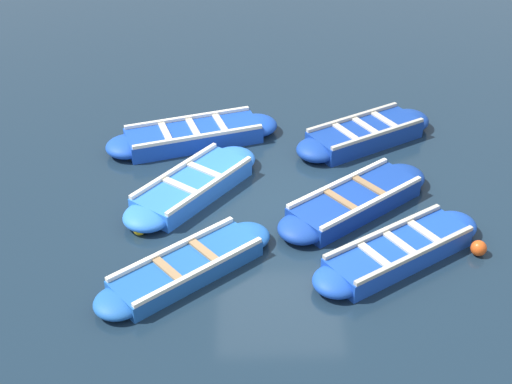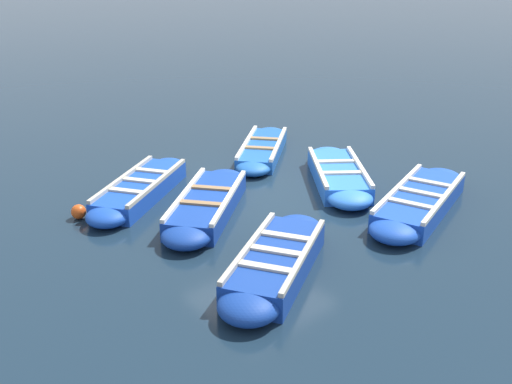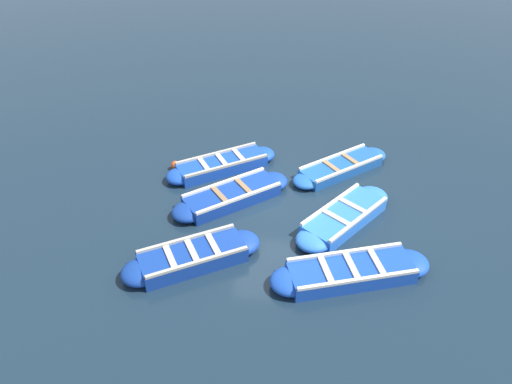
{
  "view_description": "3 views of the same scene",
  "coord_description": "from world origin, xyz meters",
  "px_view_note": "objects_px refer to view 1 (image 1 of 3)",
  "views": [
    {
      "loc": [
        -10.69,
        0.68,
        7.56
      ],
      "look_at": [
        0.16,
        0.47,
        0.33
      ],
      "focal_mm": 50.0,
      "sensor_mm": 36.0,
      "label": 1
    },
    {
      "loc": [
        8.31,
        -7.34,
        4.68
      ],
      "look_at": [
        0.62,
        -0.65,
        0.43
      ],
      "focal_mm": 42.0,
      "sensor_mm": 36.0,
      "label": 2
    },
    {
      "loc": [
        10.71,
        0.52,
        8.27
      ],
      "look_at": [
        0.15,
        -0.68,
        0.44
      ],
      "focal_mm": 35.0,
      "sensor_mm": 36.0,
      "label": 3
    }
  ],
  "objects_px": {
    "boat_centre": "(187,267)",
    "buoy_yellow_far": "(129,151)",
    "boat_end_of_row": "(194,135)",
    "boat_tucked": "(398,252)",
    "boat_bow_out": "(193,186)",
    "buoy_orange_near": "(139,228)",
    "buoy_white_drifting": "(479,248)",
    "boat_far_corner": "(365,134)",
    "boat_mid_row": "(355,201)"
  },
  "relations": [
    {
      "from": "boat_tucked",
      "to": "boat_end_of_row",
      "type": "bearing_deg",
      "value": 41.99
    },
    {
      "from": "boat_end_of_row",
      "to": "boat_far_corner",
      "type": "bearing_deg",
      "value": -90.92
    },
    {
      "from": "boat_far_corner",
      "to": "boat_mid_row",
      "type": "distance_m",
      "value": 2.53
    },
    {
      "from": "buoy_yellow_far",
      "to": "buoy_white_drifting",
      "type": "xyz_separation_m",
      "value": [
        -3.3,
        -6.29,
        -0.02
      ]
    },
    {
      "from": "boat_end_of_row",
      "to": "buoy_white_drifting",
      "type": "height_order",
      "value": "boat_end_of_row"
    },
    {
      "from": "boat_tucked",
      "to": "boat_centre",
      "type": "bearing_deg",
      "value": 95.0
    },
    {
      "from": "boat_far_corner",
      "to": "buoy_yellow_far",
      "type": "relative_size",
      "value": 10.8
    },
    {
      "from": "boat_bow_out",
      "to": "buoy_yellow_far",
      "type": "xyz_separation_m",
      "value": [
        1.36,
        1.38,
        -0.02
      ]
    },
    {
      "from": "boat_bow_out",
      "to": "boat_far_corner",
      "type": "bearing_deg",
      "value": -61.81
    },
    {
      "from": "boat_mid_row",
      "to": "buoy_yellow_far",
      "type": "height_order",
      "value": "boat_mid_row"
    },
    {
      "from": "boat_end_of_row",
      "to": "boat_centre",
      "type": "bearing_deg",
      "value": -178.44
    },
    {
      "from": "buoy_white_drifting",
      "to": "buoy_orange_near",
      "type": "bearing_deg",
      "value": 83.23
    },
    {
      "from": "boat_centre",
      "to": "boat_bow_out",
      "type": "xyz_separation_m",
      "value": [
        2.37,
        0.03,
        0.03
      ]
    },
    {
      "from": "boat_tucked",
      "to": "boat_bow_out",
      "type": "relative_size",
      "value": 1.04
    },
    {
      "from": "boat_end_of_row",
      "to": "boat_far_corner",
      "type": "xyz_separation_m",
      "value": [
        -0.06,
        -3.64,
        0.02
      ]
    },
    {
      "from": "boat_mid_row",
      "to": "boat_tucked",
      "type": "bearing_deg",
      "value": -160.42
    },
    {
      "from": "boat_far_corner",
      "to": "boat_end_of_row",
      "type": "bearing_deg",
      "value": 89.08
    },
    {
      "from": "boat_end_of_row",
      "to": "buoy_orange_near",
      "type": "relative_size",
      "value": 15.3
    },
    {
      "from": "boat_far_corner",
      "to": "boat_bow_out",
      "type": "bearing_deg",
      "value": 118.19
    },
    {
      "from": "buoy_orange_near",
      "to": "buoy_yellow_far",
      "type": "distance_m",
      "value": 2.66
    },
    {
      "from": "boat_end_of_row",
      "to": "boat_tucked",
      "type": "height_order",
      "value": "boat_end_of_row"
    },
    {
      "from": "buoy_orange_near",
      "to": "buoy_white_drifting",
      "type": "bearing_deg",
      "value": -96.77
    },
    {
      "from": "boat_bow_out",
      "to": "buoy_orange_near",
      "type": "bearing_deg",
      "value": 145.26
    },
    {
      "from": "boat_centre",
      "to": "boat_far_corner",
      "type": "height_order",
      "value": "boat_far_corner"
    },
    {
      "from": "boat_centre",
      "to": "boat_tucked",
      "type": "distance_m",
      "value": 3.51
    },
    {
      "from": "boat_end_of_row",
      "to": "boat_bow_out",
      "type": "distance_m",
      "value": 1.96
    },
    {
      "from": "boat_centre",
      "to": "boat_far_corner",
      "type": "relative_size",
      "value": 0.93
    },
    {
      "from": "boat_mid_row",
      "to": "buoy_white_drifting",
      "type": "height_order",
      "value": "boat_mid_row"
    },
    {
      "from": "boat_bow_out",
      "to": "buoy_white_drifting",
      "type": "height_order",
      "value": "boat_bow_out"
    },
    {
      "from": "boat_tucked",
      "to": "buoy_yellow_far",
      "type": "height_order",
      "value": "boat_tucked"
    },
    {
      "from": "buoy_orange_near",
      "to": "boat_far_corner",
      "type": "bearing_deg",
      "value": -54.44
    },
    {
      "from": "boat_centre",
      "to": "boat_end_of_row",
      "type": "bearing_deg",
      "value": 1.56
    },
    {
      "from": "boat_centre",
      "to": "boat_bow_out",
      "type": "relative_size",
      "value": 0.96
    },
    {
      "from": "boat_end_of_row",
      "to": "buoy_white_drifting",
      "type": "distance_m",
      "value": 6.34
    },
    {
      "from": "boat_far_corner",
      "to": "buoy_yellow_far",
      "type": "height_order",
      "value": "boat_far_corner"
    },
    {
      "from": "boat_end_of_row",
      "to": "boat_far_corner",
      "type": "height_order",
      "value": "boat_far_corner"
    },
    {
      "from": "boat_end_of_row",
      "to": "buoy_orange_near",
      "type": "height_order",
      "value": "boat_end_of_row"
    },
    {
      "from": "boat_mid_row",
      "to": "buoy_orange_near",
      "type": "relative_size",
      "value": 13.1
    },
    {
      "from": "boat_far_corner",
      "to": "buoy_orange_near",
      "type": "xyz_separation_m",
      "value": [
        -3.16,
        4.41,
        -0.07
      ]
    },
    {
      "from": "boat_far_corner",
      "to": "boat_mid_row",
      "type": "height_order",
      "value": "boat_far_corner"
    },
    {
      "from": "boat_centre",
      "to": "buoy_orange_near",
      "type": "relative_size",
      "value": 12.31
    },
    {
      "from": "boat_end_of_row",
      "to": "boat_bow_out",
      "type": "xyz_separation_m",
      "value": [
        -1.96,
        -0.09,
        -0.01
      ]
    },
    {
      "from": "boat_mid_row",
      "to": "boat_end_of_row",
      "type": "bearing_deg",
      "value": 50.65
    },
    {
      "from": "boat_centre",
      "to": "buoy_white_drifting",
      "type": "height_order",
      "value": "boat_centre"
    },
    {
      "from": "boat_end_of_row",
      "to": "buoy_yellow_far",
      "type": "height_order",
      "value": "boat_end_of_row"
    },
    {
      "from": "boat_bow_out",
      "to": "buoy_white_drifting",
      "type": "xyz_separation_m",
      "value": [
        -1.94,
        -4.91,
        -0.04
      ]
    },
    {
      "from": "buoy_yellow_far",
      "to": "boat_far_corner",
      "type": "bearing_deg",
      "value": -83.72
    },
    {
      "from": "boat_centre",
      "to": "buoy_yellow_far",
      "type": "bearing_deg",
      "value": 20.74
    },
    {
      "from": "buoy_white_drifting",
      "to": "boat_bow_out",
      "type": "bearing_deg",
      "value": 68.4
    },
    {
      "from": "boat_mid_row",
      "to": "boat_far_corner",
      "type": "bearing_deg",
      "value": -12.45
    }
  ]
}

